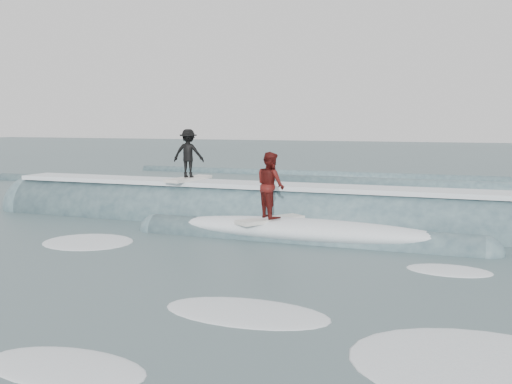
% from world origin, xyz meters
% --- Properties ---
extents(ground, '(160.00, 160.00, 0.00)m').
position_xyz_m(ground, '(0.00, 0.00, 0.00)').
color(ground, '#415B5F').
rests_on(ground, ground).
extents(breaking_wave, '(20.28, 3.96, 2.37)m').
position_xyz_m(breaking_wave, '(0.21, 6.03, 0.04)').
color(breaking_wave, '#36505C').
rests_on(breaking_wave, ground).
extents(surfer_black, '(1.09, 2.06, 1.67)m').
position_xyz_m(surfer_black, '(-2.71, 6.29, 2.05)').
color(surfer_black, silver).
rests_on(surfer_black, ground).
extents(surfer_red, '(1.58, 1.96, 1.90)m').
position_xyz_m(surfer_red, '(0.86, 4.09, 1.38)').
color(surfer_red, silver).
rests_on(surfer_red, ground).
extents(whitewater, '(12.66, 8.19, 0.10)m').
position_xyz_m(whitewater, '(2.58, -1.17, 0.00)').
color(whitewater, white).
rests_on(whitewater, ground).
extents(far_swells, '(35.94, 8.65, 0.80)m').
position_xyz_m(far_swells, '(-0.03, 17.65, 0.00)').
color(far_swells, '#36505C').
rests_on(far_swells, ground).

